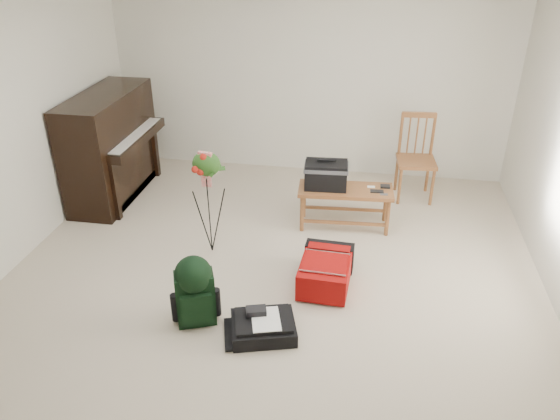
% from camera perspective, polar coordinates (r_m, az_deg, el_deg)
% --- Properties ---
extents(floor, '(5.00, 5.50, 0.01)m').
position_cam_1_polar(floor, '(5.05, -1.19, -8.14)').
color(floor, '#C4B39D').
rests_on(floor, ground).
extents(wall_back, '(5.00, 0.04, 2.50)m').
position_cam_1_polar(wall_back, '(7.01, 3.04, 13.76)').
color(wall_back, beige).
rests_on(wall_back, floor).
extents(piano, '(0.71, 1.50, 1.25)m').
position_cam_1_polar(piano, '(6.78, -17.17, 6.21)').
color(piano, black).
rests_on(piano, floor).
extents(bench, '(1.03, 0.46, 0.77)m').
position_cam_1_polar(bench, '(5.83, 5.49, 3.24)').
color(bench, '#985B32').
rests_on(bench, floor).
extents(dining_chair, '(0.47, 0.47, 1.01)m').
position_cam_1_polar(dining_chair, '(6.66, 14.05, 5.24)').
color(dining_chair, '#985B32').
rests_on(dining_chair, floor).
extents(red_suitcase, '(0.47, 0.67, 0.28)m').
position_cam_1_polar(red_suitcase, '(5.07, 4.84, -6.06)').
color(red_suitcase, '#A50E07').
rests_on(red_suitcase, floor).
extents(black_duffel, '(0.60, 0.54, 0.21)m').
position_cam_1_polar(black_duffel, '(4.52, -1.77, -12.02)').
color(black_duffel, black).
rests_on(black_duffel, floor).
extents(green_backpack, '(0.36, 0.34, 0.63)m').
position_cam_1_polar(green_backpack, '(4.53, -8.95, -8.03)').
color(green_backpack, black).
rests_on(green_backpack, floor).
extents(flower_stand, '(0.40, 0.40, 1.11)m').
position_cam_1_polar(flower_stand, '(5.36, -7.43, 0.72)').
color(flower_stand, black).
rests_on(flower_stand, floor).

